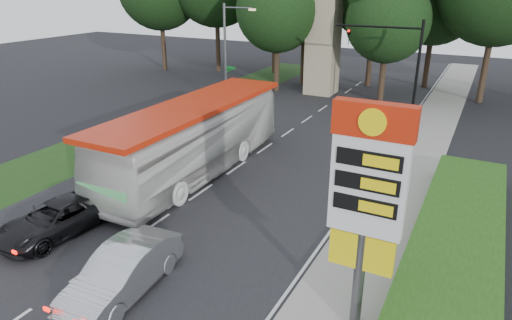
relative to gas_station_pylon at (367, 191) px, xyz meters
The scene contains 13 objects.
ground 10.41m from the gas_station_pylon, 167.77° to the right, with size 120.00×120.00×0.00m, color black.
road_surface 14.30m from the gas_station_pylon, 132.60° to the left, with size 14.00×80.00×0.02m, color black.
sidewalk_right 10.95m from the gas_station_pylon, 94.00° to the left, with size 3.00×80.00×0.12m, color gray.
grass_verge_left 25.01m from the gas_station_pylon, 139.44° to the left, with size 5.00×50.00×0.02m, color #193814.
hedge 7.49m from the gas_station_pylon, 69.05° to the left, with size 3.00×14.00×1.20m, color #254813.
gas_station_pylon is the anchor object (origin of this frame).
traffic_signal_mast 22.29m from the gas_station_pylon, 99.09° to the left, with size 6.10×0.35×7.20m.
streetlight_signs 25.74m from the gas_station_pylon, 128.96° to the left, with size 2.75×0.98×8.00m.
monument 30.17m from the gas_station_pylon, 111.80° to the left, with size 3.00×3.00×10.05m.
tree_monument_right 28.32m from the gas_station_pylon, 101.71° to the left, with size 6.72×6.72×13.20m.
transit_bus 13.43m from the gas_station_pylon, 145.24° to the left, with size 3.16×13.52×3.77m, color silver.
sedan_silver 8.29m from the gas_station_pylon, 164.70° to the right, with size 1.69×4.83×1.59m, color #AFB2B7.
suv_charcoal 12.79m from the gas_station_pylon, behind, with size 2.25×4.87×1.35m, color black.
Camera 1 is at (11.59, -9.02, 9.64)m, focal length 32.00 mm.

